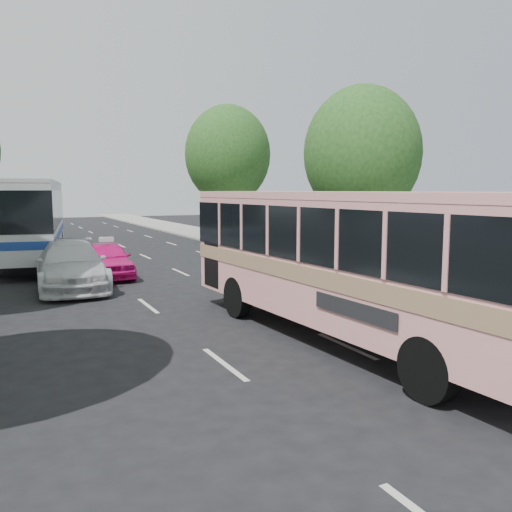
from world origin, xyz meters
TOP-DOWN VIEW (x-y plane):
  - ground at (0.00, 0.00)m, footprint 120.00×120.00m
  - sidewalk_right at (8.50, 20.00)m, footprint 4.00×90.00m
  - tree_right_near at (8.78, 7.94)m, footprint 5.10×5.10m
  - tree_right_far at (9.08, 23.94)m, footprint 6.00×6.00m
  - pink_bus at (1.30, -1.55)m, footprint 3.32×10.76m
  - pink_taxi at (-2.00, 9.98)m, footprint 1.73×4.16m
  - white_pickup at (-3.58, 8.00)m, footprint 2.56×5.69m
  - tour_coach_front at (-4.50, 16.16)m, footprint 4.40×13.08m
  - taxi_roof_sign at (-2.00, 9.98)m, footprint 0.55×0.19m

SIDE VIEW (x-z plane):
  - ground at x=0.00m, z-range 0.00..0.00m
  - sidewalk_right at x=8.50m, z-range 0.00..0.12m
  - pink_taxi at x=-2.00m, z-range 0.00..1.41m
  - white_pickup at x=-3.58m, z-range 0.00..1.62m
  - taxi_roof_sign at x=-2.00m, z-range 1.41..1.59m
  - pink_bus at x=1.30m, z-range 0.41..3.80m
  - tour_coach_front at x=-4.50m, z-range 0.39..4.23m
  - tree_right_near at x=8.78m, z-range 1.23..9.18m
  - tree_right_far at x=9.08m, z-range 1.45..10.80m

